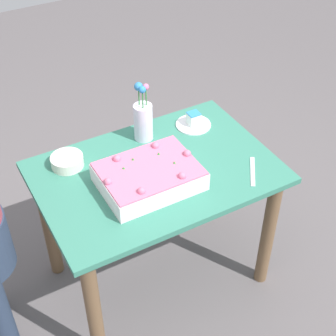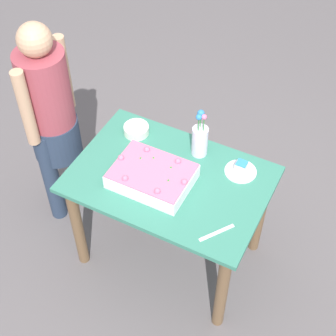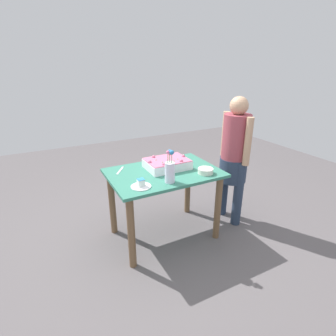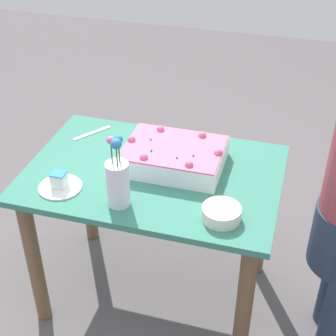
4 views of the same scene
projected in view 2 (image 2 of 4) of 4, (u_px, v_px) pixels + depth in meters
The scene contains 8 objects.
ground_plane at pixel (170, 252), 3.51m from camera, with size 8.00×8.00×0.00m, color #5D5758.
dining_table at pixel (170, 195), 3.05m from camera, with size 1.13×0.77×0.77m.
sheet_cake at pixel (152, 176), 2.88m from camera, with size 0.44×0.33×0.12m.
serving_plate_with_slice at pixel (241, 169), 2.95m from camera, with size 0.19×0.19×0.08m.
cake_knife at pixel (217, 233), 2.68m from camera, with size 0.21×0.02×0.00m, color silver.
flower_vase at pixel (200, 139), 2.99m from camera, with size 0.09×0.09×0.32m.
fruit_bowl at pixel (136, 130), 3.17m from camera, with size 0.16×0.16×0.05m, color silver.
person_standing at pixel (51, 114), 3.19m from camera, with size 0.31×0.45×1.49m.
Camera 2 is at (0.88, -1.74, 2.98)m, focal length 55.00 mm.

